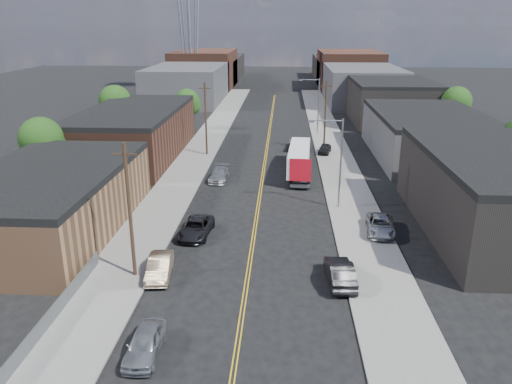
# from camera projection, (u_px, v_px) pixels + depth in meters

# --- Properties ---
(ground) EXTENTS (260.00, 260.00, 0.00)m
(ground) POSITION_uv_depth(u_px,v_px,m) (269.00, 133.00, 83.21)
(ground) COLOR black
(ground) RESTS_ON ground
(centerline) EXTENTS (0.32, 120.00, 0.01)m
(centerline) POSITION_uv_depth(u_px,v_px,m) (266.00, 156.00, 69.04)
(centerline) COLOR gold
(centerline) RESTS_ON ground
(sidewalk_left) EXTENTS (5.00, 140.00, 0.15)m
(sidewalk_left) POSITION_uv_depth(u_px,v_px,m) (198.00, 154.00, 69.53)
(sidewalk_left) COLOR slate
(sidewalk_left) RESTS_ON ground
(sidewalk_right) EXTENTS (5.00, 140.00, 0.15)m
(sidewalk_right) POSITION_uv_depth(u_px,v_px,m) (335.00, 156.00, 68.51)
(sidewalk_right) COLOR slate
(sidewalk_right) RESTS_ON ground
(warehouse_tan) EXTENTS (12.00, 22.00, 5.60)m
(warehouse_tan) POSITION_uv_depth(u_px,v_px,m) (49.00, 201.00, 43.60)
(warehouse_tan) COLOR #8A5F40
(warehouse_tan) RESTS_ON ground
(warehouse_brown) EXTENTS (12.00, 26.00, 6.60)m
(warehouse_brown) POSITION_uv_depth(u_px,v_px,m) (134.00, 132.00, 67.99)
(warehouse_brown) COLOR #46271C
(warehouse_brown) RESTS_ON ground
(industrial_right_a) EXTENTS (14.00, 22.00, 7.10)m
(industrial_right_a) POSITION_uv_depth(u_px,v_px,m) (509.00, 193.00, 43.10)
(industrial_right_a) COLOR black
(industrial_right_a) RESTS_ON ground
(industrial_right_b) EXTENTS (14.00, 24.00, 6.10)m
(industrial_right_b) POSITION_uv_depth(u_px,v_px,m) (428.00, 135.00, 67.82)
(industrial_right_b) COLOR #38383B
(industrial_right_b) RESTS_ON ground
(industrial_right_c) EXTENTS (14.00, 22.00, 7.60)m
(industrial_right_c) POSITION_uv_depth(u_px,v_px,m) (390.00, 101.00, 92.14)
(industrial_right_c) COLOR black
(industrial_right_c) RESTS_ON ground
(skyline_left_a) EXTENTS (16.00, 30.00, 8.00)m
(skyline_left_a) POSITION_uv_depth(u_px,v_px,m) (188.00, 83.00, 116.05)
(skyline_left_a) COLOR #38383B
(skyline_left_a) RESTS_ON ground
(skyline_right_a) EXTENTS (16.00, 30.00, 8.00)m
(skyline_right_a) POSITION_uv_depth(u_px,v_px,m) (362.00, 85.00, 113.91)
(skyline_right_a) COLOR #38383B
(skyline_right_a) RESTS_ON ground
(skyline_left_b) EXTENTS (16.00, 26.00, 10.00)m
(skyline_left_b) POSITION_uv_depth(u_px,v_px,m) (205.00, 69.00, 139.34)
(skyline_left_b) COLOR #46271C
(skyline_left_b) RESTS_ON ground
(skyline_right_b) EXTENTS (16.00, 26.00, 10.00)m
(skyline_right_b) POSITION_uv_depth(u_px,v_px,m) (349.00, 70.00, 137.20)
(skyline_right_b) COLOR #46271C
(skyline_right_b) RESTS_ON ground
(skyline_left_c) EXTENTS (16.00, 40.00, 7.00)m
(skyline_left_c) POSITION_uv_depth(u_px,v_px,m) (214.00, 68.00, 158.72)
(skyline_left_c) COLOR black
(skyline_left_c) RESTS_ON ground
(skyline_right_c) EXTENTS (16.00, 40.00, 7.00)m
(skyline_right_c) POSITION_uv_depth(u_px,v_px,m) (341.00, 69.00, 156.58)
(skyline_right_c) COLOR black
(skyline_right_c) RESTS_ON ground
(streetlight_near) EXTENTS (3.39, 0.25, 9.00)m
(streetlight_near) POSITION_uv_depth(u_px,v_px,m) (337.00, 156.00, 48.02)
(streetlight_near) COLOR gray
(streetlight_near) RESTS_ON ground
(streetlight_far) EXTENTS (3.39, 0.25, 9.00)m
(streetlight_far) POSITION_uv_depth(u_px,v_px,m) (316.00, 101.00, 81.08)
(streetlight_far) COLOR gray
(streetlight_far) RESTS_ON ground
(utility_pole_left_near) EXTENTS (1.60, 0.26, 10.00)m
(utility_pole_left_near) POSITION_uv_depth(u_px,v_px,m) (130.00, 211.00, 34.76)
(utility_pole_left_near) COLOR black
(utility_pole_left_near) RESTS_ON ground
(utility_pole_left_far) EXTENTS (1.60, 0.26, 10.00)m
(utility_pole_left_far) POSITION_uv_depth(u_px,v_px,m) (206.00, 118.00, 67.82)
(utility_pole_left_far) COLOR black
(utility_pole_left_far) RESTS_ON ground
(utility_pole_right) EXTENTS (1.60, 0.26, 10.00)m
(utility_pole_right) POSITION_uv_depth(u_px,v_px,m) (325.00, 116.00, 69.77)
(utility_pole_right) COLOR black
(utility_pole_right) RESTS_ON ground
(chainlink_fence) EXTENTS (0.05, 16.00, 1.22)m
(chainlink_fence) POSITION_uv_depth(u_px,v_px,m) (51.00, 317.00, 30.24)
(chainlink_fence) COLOR slate
(chainlink_fence) RESTS_ON ground
(tree_left_near) EXTENTS (4.85, 4.76, 7.91)m
(tree_left_near) POSITION_uv_depth(u_px,v_px,m) (42.00, 142.00, 54.48)
(tree_left_near) COLOR black
(tree_left_near) RESTS_ON ground
(tree_left_mid) EXTENTS (5.10, 5.04, 8.37)m
(tree_left_mid) POSITION_uv_depth(u_px,v_px,m) (116.00, 104.00, 77.99)
(tree_left_mid) COLOR black
(tree_left_mid) RESTS_ON ground
(tree_left_far) EXTENTS (4.35, 4.20, 6.97)m
(tree_left_far) POSITION_uv_depth(u_px,v_px,m) (188.00, 103.00, 84.37)
(tree_left_far) COLOR black
(tree_left_far) RESTS_ON ground
(tree_right_far) EXTENTS (4.85, 4.76, 7.91)m
(tree_right_far) POSITION_uv_depth(u_px,v_px,m) (457.00, 104.00, 79.93)
(tree_right_far) COLOR black
(tree_right_far) RESTS_ON ground
(semi_truck) EXTENTS (3.01, 13.81, 3.58)m
(semi_truck) POSITION_uv_depth(u_px,v_px,m) (299.00, 157.00, 60.69)
(semi_truck) COLOR silver
(semi_truck) RESTS_ON ground
(car_left_a) EXTENTS (1.78, 4.40, 1.50)m
(car_left_a) POSITION_uv_depth(u_px,v_px,m) (145.00, 343.00, 27.60)
(car_left_a) COLOR #9B9EA0
(car_left_a) RESTS_ON ground
(car_left_b) EXTENTS (2.07, 4.71, 1.51)m
(car_left_b) POSITION_uv_depth(u_px,v_px,m) (160.00, 267.00, 36.20)
(car_left_b) COLOR #8A745A
(car_left_b) RESTS_ON ground
(car_left_c) EXTENTS (2.80, 5.38, 1.45)m
(car_left_c) POSITION_uv_depth(u_px,v_px,m) (196.00, 228.00, 43.14)
(car_left_c) COLOR black
(car_left_c) RESTS_ON ground
(car_left_d) EXTENTS (2.21, 5.01, 1.43)m
(car_left_d) POSITION_uv_depth(u_px,v_px,m) (219.00, 174.00, 58.22)
(car_left_d) COLOR gray
(car_left_d) RESTS_ON ground
(car_right_oncoming) EXTENTS (2.02, 5.06, 1.64)m
(car_right_oncoming) POSITION_uv_depth(u_px,v_px,m) (340.00, 272.00, 35.26)
(car_right_oncoming) COLOR black
(car_right_oncoming) RESTS_ON ground
(car_right_lot_a) EXTENTS (2.86, 5.28, 1.41)m
(car_right_lot_a) POSITION_uv_depth(u_px,v_px,m) (380.00, 225.00, 43.39)
(car_right_lot_a) COLOR #939698
(car_right_lot_a) RESTS_ON sidewalk_right
(car_right_lot_c) EXTENTS (2.31, 4.04, 1.30)m
(car_right_lot_c) POSITION_uv_depth(u_px,v_px,m) (325.00, 149.00, 69.71)
(car_right_lot_c) COLOR black
(car_right_lot_c) RESTS_ON sidewalk_right
(car_ahead_truck) EXTENTS (3.20, 5.90, 1.57)m
(car_ahead_truck) POSITION_uv_depth(u_px,v_px,m) (298.00, 144.00, 72.46)
(car_ahead_truck) COLOR black
(car_ahead_truck) RESTS_ON ground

